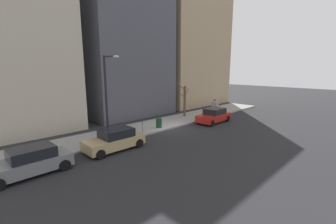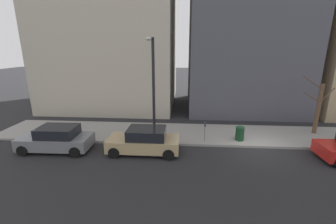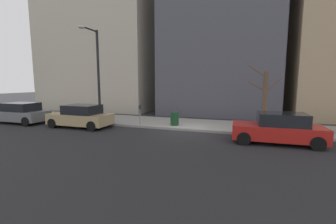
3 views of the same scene
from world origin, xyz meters
name	(u,v)px [view 1 (image 1 of 3)]	position (x,y,z in m)	size (l,w,h in m)	color
ground_plane	(172,129)	(0.00, 0.00, 0.00)	(120.00, 120.00, 0.00)	#232326
sidewalk	(158,124)	(2.00, 0.00, 0.07)	(4.00, 36.00, 0.15)	gray
parked_car_red	(214,116)	(-1.27, -5.10, 0.74)	(2.01, 4.24, 1.52)	red
parked_car_tan	(115,140)	(-1.06, 6.92, 0.74)	(1.92, 4.20, 1.52)	tan
parked_car_grey	(30,162)	(-1.16, 12.28, 0.74)	(1.99, 4.23, 1.52)	slate
parking_meter	(142,124)	(0.45, 3.25, 0.98)	(0.14, 0.10, 1.35)	slate
utility_box	(215,107)	(1.30, -9.19, 0.85)	(0.83, 0.61, 1.43)	#A8A399
streetlamp	(108,92)	(0.28, 6.54, 4.02)	(1.97, 0.32, 6.50)	black
bare_tree	(185,100)	(2.62, -4.73, 2.03)	(0.71, 2.16, 4.04)	brown
trash_bin	(159,123)	(0.90, 0.90, 0.60)	(0.56, 0.56, 0.90)	#14381E
pedestrian_near_meter	(215,104)	(2.21, -10.43, 1.09)	(0.36, 0.36, 1.66)	#1E1E2D
office_tower_left	(179,25)	(11.68, -13.37, 12.75)	(12.36, 12.36, 25.49)	tan
office_block_center	(117,23)	(10.72, -1.06, 11.22)	(10.43, 10.43, 22.44)	#4C4C56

